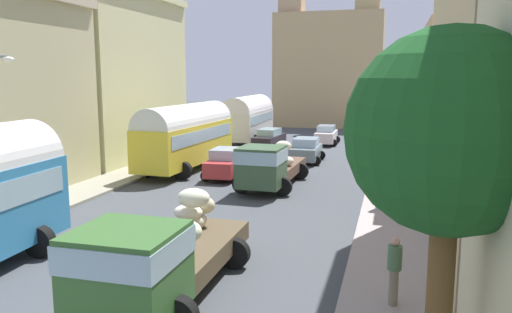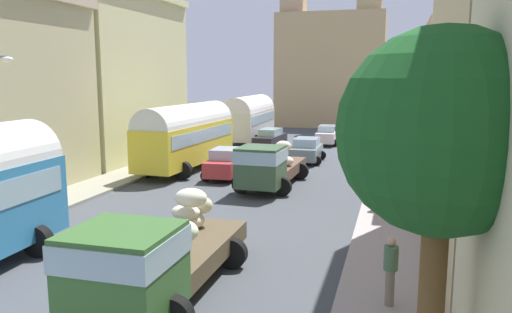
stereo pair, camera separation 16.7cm
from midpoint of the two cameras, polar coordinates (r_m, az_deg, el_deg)
The scene contains 19 objects.
ground_plane at distance 32.99m, azimuth 2.86°, elevation -0.64°, with size 154.00×154.00×0.00m, color #41454B.
sidewalk_left at distance 35.28m, azimuth -8.70°, elevation 0.02°, with size 2.50×70.00×0.14m, color gray.
sidewalk_right at distance 32.18m, azimuth 15.55°, elevation -1.09°, with size 2.50×70.00×0.14m, color #A29491.
building_left_2 at distance 35.64m, azimuth -15.68°, elevation 8.80°, with size 6.07×11.73×11.14m.
building_right_2 at distance 28.87m, azimuth 22.46°, elevation 5.40°, with size 4.13×12.68×8.12m.
distant_church at distance 57.55m, azimuth 8.65°, elevation 10.49°, with size 11.65×7.47×20.33m.
parked_bus_1 at distance 30.34m, azimuth -7.74°, elevation 2.59°, with size 3.50×9.29×3.95m.
parked_bus_2 at distance 42.52m, azimuth -0.63°, elevation 4.51°, with size 3.41×8.32×3.94m.
cargo_truck_0 at distance 12.70m, azimuth -11.38°, elevation -11.01°, with size 3.13×6.78×2.36m.
cargo_truck_1 at distance 24.87m, azimuth 1.63°, elevation -0.99°, with size 3.03×6.85×2.33m.
car_0 at distance 33.03m, azimuth 5.93°, elevation 0.74°, with size 2.33×3.80×1.60m.
car_1 at distance 41.65m, azimuth 8.23°, elevation 2.44°, with size 2.12×3.75×1.59m.
car_2 at distance 27.77m, azimuth -3.30°, elevation -0.78°, with size 2.28×3.74×1.66m.
car_3 at distance 38.96m, azimuth 1.77°, elevation 2.05°, with size 2.31×4.34×1.57m.
pedestrian_0 at distance 21.43m, azimuth 14.28°, elevation -3.51°, with size 0.46×0.46×1.77m.
pedestrian_2 at distance 12.68m, azimuth 15.45°, elevation -12.25°, with size 0.37×0.37×1.84m.
pedestrian_3 at distance 26.70m, azimuth 15.82°, elevation -1.05°, with size 0.48×0.48×1.81m.
pedestrian_4 at distance 21.62m, azimuth 14.56°, elevation -3.36°, with size 0.35×0.35×1.81m.
roadside_tree_0 at distance 7.48m, azimuth 20.93°, elevation 2.19°, with size 2.96×2.96×6.33m.
Camera 2 is at (7.29, -4.68, 5.61)m, focal length 35.11 mm.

